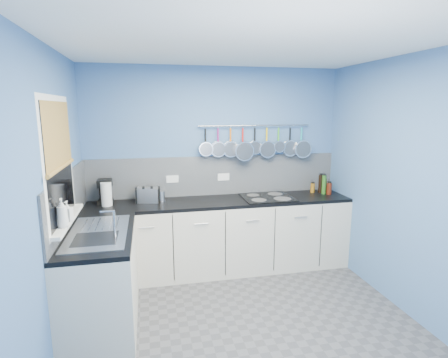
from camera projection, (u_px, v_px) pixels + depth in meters
name	position (u px, v px, depth m)	size (l,w,h in m)	color
floor	(246.00, 325.00, 3.34)	(3.20, 3.00, 0.02)	#47474C
ceiling	(250.00, 43.00, 2.85)	(3.20, 3.00, 0.02)	white
wall_back	(215.00, 168.00, 4.54)	(3.20, 0.02, 2.50)	#436AA0
wall_front	(337.00, 271.00, 1.65)	(3.20, 0.02, 2.50)	#436AA0
wall_left	(48.00, 205.00, 2.76)	(0.02, 3.00, 2.50)	#436AA0
wall_right	(408.00, 187.00, 3.43)	(0.02, 3.00, 2.50)	#436AA0
backsplash_back	(216.00, 176.00, 4.54)	(3.20, 0.02, 0.50)	gray
backsplash_left	(69.00, 199.00, 3.36)	(0.02, 1.80, 0.50)	gray
cabinet_run_back	(220.00, 237.00, 4.41)	(3.20, 0.60, 0.86)	beige
worktop_back	(220.00, 202.00, 4.32)	(3.20, 0.60, 0.04)	black
cabinet_run_left	(102.00, 281.00, 3.27)	(0.60, 1.20, 0.86)	beige
worktop_left	(98.00, 235.00, 3.19)	(0.60, 1.20, 0.04)	black
window_frame	(59.00, 162.00, 3.00)	(0.01, 1.00, 1.10)	white
window_glass	(59.00, 162.00, 3.00)	(0.01, 0.90, 1.00)	black
bamboo_blind	(58.00, 135.00, 2.96)	(0.01, 0.90, 0.55)	#B28C3C
window_sill	(67.00, 220.00, 3.10)	(0.10, 0.98, 0.03)	white
sink_unit	(98.00, 232.00, 3.18)	(0.50, 0.95, 0.01)	silver
mixer_tap	(114.00, 224.00, 3.02)	(0.12, 0.08, 0.26)	silver
socket_left	(172.00, 179.00, 4.42)	(0.15, 0.01, 0.09)	white
socket_right	(224.00, 177.00, 4.55)	(0.15, 0.01, 0.09)	white
pot_rail	(255.00, 126.00, 4.49)	(0.02, 0.02, 1.45)	silver
soap_bottle_a	(62.00, 213.00, 2.84)	(0.09, 0.09, 0.24)	white
soap_bottle_b	(67.00, 211.00, 3.02)	(0.08, 0.08, 0.17)	white
paper_towel	(106.00, 194.00, 4.04)	(0.12, 0.12, 0.27)	white
coffee_maker	(105.00, 192.00, 4.10)	(0.16, 0.18, 0.29)	black
toaster	(148.00, 195.00, 4.21)	(0.27, 0.15, 0.17)	silver
canister	(161.00, 196.00, 4.26)	(0.09, 0.09, 0.13)	silver
hob	(267.00, 197.00, 4.42)	(0.62, 0.54, 0.01)	black
pan_0	(205.00, 141.00, 4.38)	(0.18, 0.07, 0.37)	silver
pan_1	(218.00, 142.00, 4.42)	(0.19, 0.07, 0.38)	silver
pan_2	(231.00, 142.00, 4.45)	(0.20, 0.07, 0.39)	silver
pan_3	(243.00, 143.00, 4.49)	(0.24, 0.13, 0.43)	silver
pan_4	(255.00, 140.00, 4.51)	(0.17, 0.06, 0.36)	silver
pan_5	(267.00, 142.00, 4.55)	(0.22, 0.08, 0.41)	silver
pan_6	(278.00, 139.00, 4.58)	(0.15, 0.08, 0.34)	silver
pan_7	(290.00, 141.00, 4.61)	(0.21, 0.07, 0.40)	silver
pan_8	(301.00, 141.00, 4.65)	(0.23, 0.10, 0.42)	silver
condiment_0	(324.00, 186.00, 4.70)	(0.06, 0.06, 0.18)	brown
condiment_1	(321.00, 184.00, 4.69)	(0.06, 0.06, 0.23)	black
condiment_2	(313.00, 188.00, 4.70)	(0.06, 0.06, 0.12)	#8C5914
condiment_3	(329.00, 189.00, 4.60)	(0.06, 0.06, 0.15)	#4C190C
condiment_4	(324.00, 185.00, 4.60)	(0.05, 0.05, 0.25)	#265919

